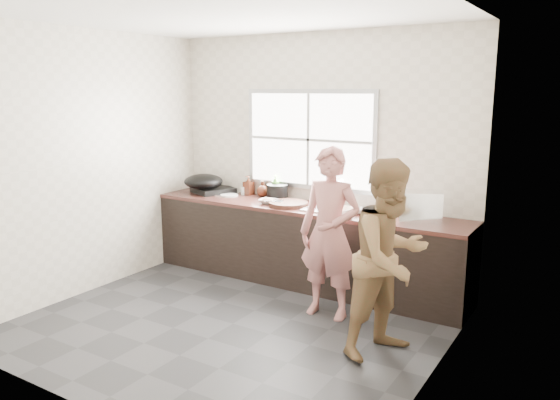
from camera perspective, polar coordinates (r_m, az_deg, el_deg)
The scene contains 30 objects.
floor at distance 5.11m, azimuth -4.94°, elevation -12.80°, with size 3.60×3.20×0.01m, color #29292B.
ceiling at distance 4.70m, azimuth -5.53°, elevation 18.89°, with size 3.60×3.20×0.01m, color silver.
wall_back at distance 6.07m, azimuth 3.99°, elevation 4.40°, with size 3.60×0.01×2.70m, color beige.
wall_left at distance 5.98m, azimuth -19.18°, elevation 3.69°, with size 0.01×3.20×2.70m, color silver.
wall_right at distance 3.92m, azimuth 16.33°, elevation 0.07°, with size 0.01×3.20×2.70m, color beige.
wall_front at distance 3.60m, azimuth -20.81°, elevation -1.21°, with size 3.60×0.01×2.70m, color beige.
cabinet at distance 5.98m, azimuth 2.44°, elevation -4.88°, with size 3.60×0.62×0.82m, color black.
countertop at distance 5.88m, azimuth 2.48°, elevation -0.85°, with size 3.60×0.64×0.04m, color #3B1D18.
sink at distance 5.71m, azimuth 5.53°, elevation -1.00°, with size 0.55×0.45×0.02m, color silver.
faucet at distance 5.86m, azimuth 6.44°, elevation 0.75°, with size 0.02×0.02×0.30m, color silver.
window_frame at distance 6.08m, azimuth 3.11°, elevation 6.33°, with size 1.60×0.05×1.10m, color #9EA0A5.
window_glazing at distance 6.06m, azimuth 3.00°, elevation 6.31°, with size 1.50×0.01×1.00m, color white.
woman at distance 5.05m, azimuth 5.20°, elevation -4.05°, with size 0.54×0.36×1.49m, color #B6716D.
person_side at distance 4.39m, azimuth 11.44°, elevation -6.02°, with size 0.77×0.60×1.58m, color brown.
cutting_board at distance 5.90m, azimuth 0.88°, elevation -0.39°, with size 0.43×0.43×0.04m, color #311B13.
cleaver at distance 5.94m, azimuth -0.63°, elevation -0.10°, with size 0.20×0.10×0.01m, color #AAAEB1.
bowl_mince at distance 6.01m, azimuth -1.22°, elevation -0.13°, with size 0.20×0.20×0.05m, color silver.
bowl_crabs at distance 5.45m, azimuth 6.23°, elevation -1.31°, with size 0.22×0.22×0.07m, color white.
bowl_held at distance 5.59m, azimuth 8.04°, elevation -1.02°, with size 0.22×0.22×0.07m, color silver.
black_pot at distance 6.22m, azimuth -0.29°, elevation 0.84°, with size 0.24×0.24×0.17m, color black.
plate_food at distance 6.47m, azimuth -5.32°, elevation 0.50°, with size 0.21×0.21×0.02m, color white.
bottle_green at distance 6.30m, azimuth -0.50°, elevation 1.43°, with size 0.10×0.10×0.27m, color #48842B.
bottle_brown_tall at distance 6.51m, azimuth -3.30°, elevation 1.47°, with size 0.09×0.10×0.21m, color #411C10.
bottle_brown_short at distance 6.40m, azimuth -1.81°, elevation 1.13°, with size 0.13×0.13×0.17m, color #411C10.
glass_jar at distance 6.53m, azimuth -3.81°, elevation 0.99°, with size 0.07×0.07×0.10m, color silver.
burner at distance 6.70m, azimuth -7.00°, elevation 1.05°, with size 0.43×0.43×0.06m, color black.
wok at distance 6.63m, azimuth -8.00°, elevation 1.94°, with size 0.46×0.46×0.18m, color black.
dish_rack at distance 5.33m, azimuth 14.37°, elevation -0.66°, with size 0.39×0.27×0.29m, color white.
pot_lid_left at distance 6.57m, azimuth -6.22°, elevation 0.65°, with size 0.26×0.26×0.01m, color silver.
pot_lid_right at distance 6.63m, azimuth -5.40°, elevation 0.76°, with size 0.25×0.25×0.01m, color silver.
Camera 1 is at (2.82, -3.71, 2.09)m, focal length 35.00 mm.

